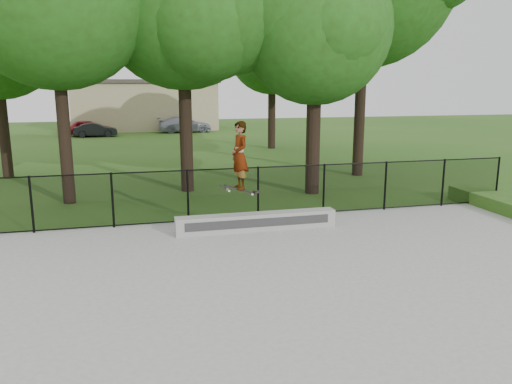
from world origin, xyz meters
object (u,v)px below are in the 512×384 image
car_a (88,128)px  car_b (96,130)px  grind_ledge (257,222)px  car_c (185,125)px  skater_airborne (240,157)px

car_a → car_b: 1.37m
car_b → car_a: bearing=24.1°
grind_ledge → car_c: size_ratio=1.06×
car_c → car_b: bearing=103.8°
car_b → skater_airborne: skater_airborne is taller
car_a → car_c: bearing=-94.0°
car_a → car_b: (0.61, -1.22, -0.09)m
grind_ledge → car_b: size_ratio=1.49×
skater_airborne → grind_ledge: bearing=14.7°
car_a → car_c: size_ratio=0.88×
car_a → skater_airborne: skater_airborne is taller
grind_ledge → skater_airborne: (-0.48, -0.13, 1.76)m
car_b → car_c: 7.24m
grind_ledge → car_c: 29.42m
grind_ledge → car_a: 29.20m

